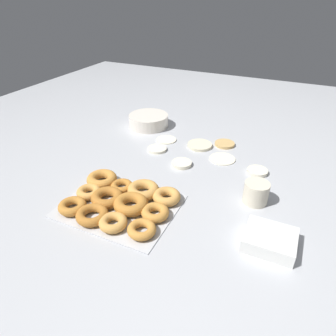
% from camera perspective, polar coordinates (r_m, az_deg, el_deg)
% --- Properties ---
extents(ground_plane, '(3.00, 3.00, 0.00)m').
position_cam_1_polar(ground_plane, '(1.23, 5.16, 0.09)').
color(ground_plane, '#B2B5BA').
extents(pancake_0, '(0.10, 0.10, 0.01)m').
position_cam_1_polar(pancake_0, '(1.44, -0.33, 5.50)').
color(pancake_0, silver).
rests_on(pancake_0, ground_plane).
extents(pancake_1, '(0.09, 0.09, 0.01)m').
position_cam_1_polar(pancake_1, '(1.42, 10.74, 4.53)').
color(pancake_1, tan).
rests_on(pancake_1, ground_plane).
extents(pancake_2, '(0.11, 0.11, 0.01)m').
position_cam_1_polar(pancake_2, '(1.30, 10.31, 1.82)').
color(pancake_2, silver).
rests_on(pancake_2, ground_plane).
extents(pancake_3, '(0.09, 0.09, 0.01)m').
position_cam_1_polar(pancake_3, '(1.35, -2.08, 3.64)').
color(pancake_3, silver).
rests_on(pancake_3, ground_plane).
extents(pancake_4, '(0.11, 0.11, 0.01)m').
position_cam_1_polar(pancake_4, '(1.39, 6.07, 4.35)').
color(pancake_4, beige).
rests_on(pancake_4, ground_plane).
extents(pancake_5, '(0.08, 0.08, 0.02)m').
position_cam_1_polar(pancake_5, '(1.23, 16.65, -0.62)').
color(pancake_5, silver).
rests_on(pancake_5, ground_plane).
extents(pancake_6, '(0.08, 0.08, 0.02)m').
position_cam_1_polar(pancake_6, '(1.23, 2.62, 0.86)').
color(pancake_6, silver).
rests_on(pancake_6, ground_plane).
extents(donut_tray, '(0.38, 0.30, 0.04)m').
position_cam_1_polar(donut_tray, '(1.02, -9.12, -6.18)').
color(donut_tray, silver).
rests_on(donut_tray, ground_plane).
extents(batter_bowl, '(0.20, 0.20, 0.06)m').
position_cam_1_polar(batter_bowl, '(1.59, -3.71, 9.00)').
color(batter_bowl, silver).
rests_on(batter_bowl, ground_plane).
extents(container_stack, '(0.14, 0.12, 0.04)m').
position_cam_1_polar(container_stack, '(0.92, 18.81, -12.83)').
color(container_stack, white).
rests_on(container_stack, ground_plane).
extents(paper_cup, '(0.08, 0.08, 0.08)m').
position_cam_1_polar(paper_cup, '(1.06, 16.42, -4.52)').
color(paper_cup, beige).
rests_on(paper_cup, ground_plane).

